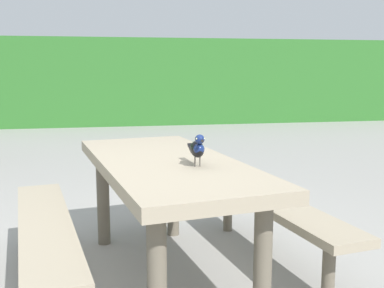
% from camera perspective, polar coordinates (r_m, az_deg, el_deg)
% --- Properties ---
extents(hedge_wall, '(28.00, 1.66, 1.93)m').
position_cam_1_polar(hedge_wall, '(11.16, -10.13, 7.53)').
color(hedge_wall, '#2D6B28').
rests_on(hedge_wall, ground).
extents(picnic_table_foreground, '(1.94, 1.97, 0.74)m').
position_cam_1_polar(picnic_table_foreground, '(2.80, -3.10, -5.58)').
color(picnic_table_foreground, gray).
rests_on(picnic_table_foreground, ground).
extents(bird_grackle, '(0.08, 0.29, 0.18)m').
position_cam_1_polar(bird_grackle, '(2.53, 0.69, -0.51)').
color(bird_grackle, black).
rests_on(bird_grackle, picnic_table_foreground).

